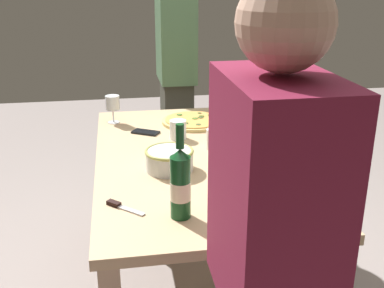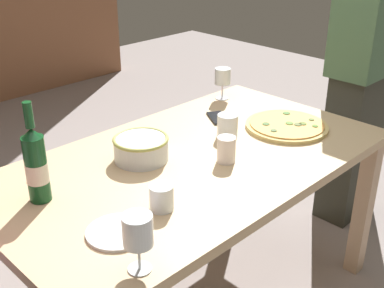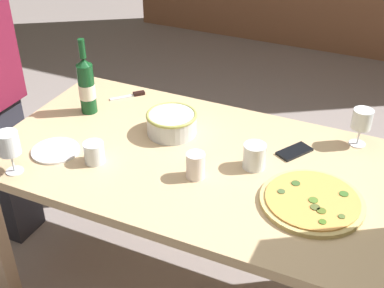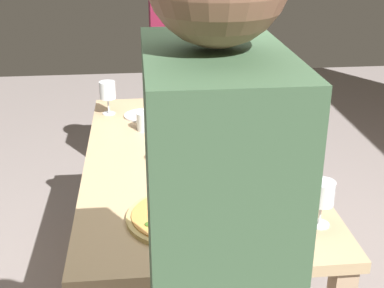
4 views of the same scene
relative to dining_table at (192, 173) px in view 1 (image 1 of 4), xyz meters
The scene contains 14 objects.
ground_plane 0.66m from the dining_table, ahead, with size 8.00×8.00×0.00m, color gray.
dining_table is the anchor object (origin of this frame).
pizza 0.52m from the dining_table, 10.49° to the right, with size 0.36×0.36×0.03m.
serving_bowl 0.24m from the dining_table, 140.28° to the left, with size 0.21×0.21×0.09m.
wine_bottle 0.63m from the dining_table, 166.63° to the left, with size 0.07×0.07×0.35m.
wine_glass_near_pizza 0.71m from the dining_table, 32.00° to the left, with size 0.08×0.08×0.16m.
wine_glass_by_bottle 0.71m from the dining_table, 146.86° to the right, with size 0.08×0.08×0.17m.
cup_amber 0.29m from the dining_table, ahead, with size 0.09×0.09×0.10m, color white.
cup_ceramic 0.20m from the dining_table, 59.94° to the right, with size 0.07×0.07×0.10m, color white.
cup_spare 0.40m from the dining_table, 149.86° to the right, with size 0.08×0.08×0.09m, color white.
side_plate 0.56m from the dining_table, 158.84° to the right, with size 0.19×0.19×0.01m, color white.
cell_phone 0.42m from the dining_table, 28.17° to the left, with size 0.07×0.14×0.01m, color black.
pizza_knife 0.60m from the dining_table, 143.83° to the left, with size 0.13×0.14×0.02m.
person_guest_left 1.22m from the dining_table, ahead, with size 0.42×0.24×1.73m.
Camera 1 is at (-2.04, 0.34, 1.57)m, focal length 43.80 mm.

